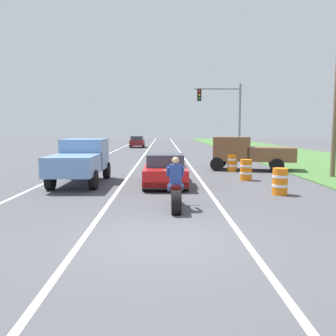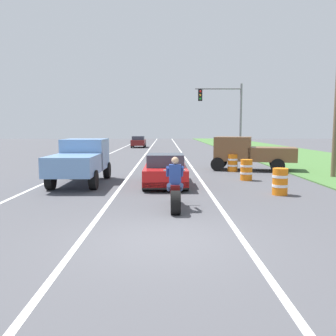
{
  "view_description": "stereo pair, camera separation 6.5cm",
  "coord_description": "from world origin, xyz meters",
  "px_view_note": "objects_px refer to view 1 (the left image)",
  "views": [
    {
      "loc": [
        0.0,
        -7.64,
        2.46
      ],
      "look_at": [
        0.19,
        5.45,
        1.0
      ],
      "focal_mm": 37.72,
      "sensor_mm": 36.0,
      "label": 1
    },
    {
      "loc": [
        0.07,
        -7.64,
        2.46
      ],
      "look_at": [
        0.19,
        5.45,
        1.0
      ],
      "focal_mm": 37.72,
      "sensor_mm": 36.0,
      "label": 2
    }
  ],
  "objects_px": {
    "pickup_truck_right_shoulder_brown": "(248,152)",
    "construction_barrel_nearest": "(280,181)",
    "sports_car_red": "(165,171)",
    "traffic_light_mast_near": "(226,110)",
    "distant_car_far_ahead": "(137,142)",
    "construction_barrel_mid": "(246,170)",
    "construction_barrel_far": "(232,163)",
    "pickup_truck_left_lane_light_blue": "(81,159)",
    "motorcycle_with_rider": "(175,191)"
  },
  "relations": [
    {
      "from": "motorcycle_with_rider",
      "to": "pickup_truck_right_shoulder_brown",
      "type": "relative_size",
      "value": 0.43
    },
    {
      "from": "traffic_light_mast_near",
      "to": "construction_barrel_far",
      "type": "distance_m",
      "value": 8.8
    },
    {
      "from": "sports_car_red",
      "to": "construction_barrel_mid",
      "type": "xyz_separation_m",
      "value": [
        3.88,
        1.34,
        -0.13
      ]
    },
    {
      "from": "pickup_truck_right_shoulder_brown",
      "to": "construction_barrel_far",
      "type": "relative_size",
      "value": 5.14
    },
    {
      "from": "construction_barrel_far",
      "to": "sports_car_red",
      "type": "bearing_deg",
      "value": -128.75
    },
    {
      "from": "motorcycle_with_rider",
      "to": "distant_car_far_ahead",
      "type": "relative_size",
      "value": 0.55
    },
    {
      "from": "motorcycle_with_rider",
      "to": "pickup_truck_left_lane_light_blue",
      "type": "height_order",
      "value": "pickup_truck_left_lane_light_blue"
    },
    {
      "from": "construction_barrel_nearest",
      "to": "construction_barrel_far",
      "type": "relative_size",
      "value": 1.0
    },
    {
      "from": "pickup_truck_left_lane_light_blue",
      "to": "distant_car_far_ahead",
      "type": "relative_size",
      "value": 1.2
    },
    {
      "from": "traffic_light_mast_near",
      "to": "construction_barrel_nearest",
      "type": "relative_size",
      "value": 6.0
    },
    {
      "from": "motorcycle_with_rider",
      "to": "traffic_light_mast_near",
      "type": "height_order",
      "value": "traffic_light_mast_near"
    },
    {
      "from": "pickup_truck_right_shoulder_brown",
      "to": "distant_car_far_ahead",
      "type": "xyz_separation_m",
      "value": [
        -8.47,
        25.92,
        -0.33
      ]
    },
    {
      "from": "pickup_truck_right_shoulder_brown",
      "to": "construction_barrel_far",
      "type": "xyz_separation_m",
      "value": [
        -1.07,
        -0.62,
        -0.6
      ]
    },
    {
      "from": "motorcycle_with_rider",
      "to": "distant_car_far_ahead",
      "type": "xyz_separation_m",
      "value": [
        -3.79,
        36.21,
        0.18
      ]
    },
    {
      "from": "pickup_truck_right_shoulder_brown",
      "to": "construction_barrel_nearest",
      "type": "bearing_deg",
      "value": -95.01
    },
    {
      "from": "pickup_truck_right_shoulder_brown",
      "to": "construction_barrel_nearest",
      "type": "distance_m",
      "value": 7.94
    },
    {
      "from": "pickup_truck_left_lane_light_blue",
      "to": "construction_barrel_mid",
      "type": "height_order",
      "value": "pickup_truck_left_lane_light_blue"
    },
    {
      "from": "traffic_light_mast_near",
      "to": "construction_barrel_nearest",
      "type": "bearing_deg",
      "value": -92.44
    },
    {
      "from": "sports_car_red",
      "to": "construction_barrel_mid",
      "type": "height_order",
      "value": "sports_car_red"
    },
    {
      "from": "pickup_truck_right_shoulder_brown",
      "to": "construction_barrel_nearest",
      "type": "xyz_separation_m",
      "value": [
        -0.69,
        -7.88,
        -0.6
      ]
    },
    {
      "from": "construction_barrel_mid",
      "to": "motorcycle_with_rider",
      "type": "bearing_deg",
      "value": -120.29
    },
    {
      "from": "motorcycle_with_rider",
      "to": "pickup_truck_left_lane_light_blue",
      "type": "relative_size",
      "value": 0.46
    },
    {
      "from": "distant_car_far_ahead",
      "to": "sports_car_red",
      "type": "bearing_deg",
      "value": -83.63
    },
    {
      "from": "pickup_truck_left_lane_light_blue",
      "to": "motorcycle_with_rider",
      "type": "bearing_deg",
      "value": -51.98
    },
    {
      "from": "construction_barrel_mid",
      "to": "construction_barrel_nearest",
      "type": "bearing_deg",
      "value": -84.0
    },
    {
      "from": "motorcycle_with_rider",
      "to": "construction_barrel_far",
      "type": "distance_m",
      "value": 10.32
    },
    {
      "from": "sports_car_red",
      "to": "construction_barrel_nearest",
      "type": "height_order",
      "value": "sports_car_red"
    },
    {
      "from": "construction_barrel_far",
      "to": "distant_car_far_ahead",
      "type": "distance_m",
      "value": 27.55
    },
    {
      "from": "pickup_truck_left_lane_light_blue",
      "to": "traffic_light_mast_near",
      "type": "bearing_deg",
      "value": 55.17
    },
    {
      "from": "construction_barrel_nearest",
      "to": "distant_car_far_ahead",
      "type": "distance_m",
      "value": 34.69
    },
    {
      "from": "motorcycle_with_rider",
      "to": "distant_car_far_ahead",
      "type": "bearing_deg",
      "value": 95.97
    },
    {
      "from": "pickup_truck_right_shoulder_brown",
      "to": "construction_barrel_mid",
      "type": "xyz_separation_m",
      "value": [
        -1.09,
        -4.13,
        -0.6
      ]
    },
    {
      "from": "sports_car_red",
      "to": "traffic_light_mast_near",
      "type": "relative_size",
      "value": 0.72
    },
    {
      "from": "construction_barrel_far",
      "to": "pickup_truck_left_lane_light_blue",
      "type": "bearing_deg",
      "value": -149.77
    },
    {
      "from": "pickup_truck_right_shoulder_brown",
      "to": "pickup_truck_left_lane_light_blue",
      "type": "bearing_deg",
      "value": -149.79
    },
    {
      "from": "construction_barrel_nearest",
      "to": "traffic_light_mast_near",
      "type": "bearing_deg",
      "value": 87.56
    },
    {
      "from": "motorcycle_with_rider",
      "to": "pickup_truck_left_lane_light_blue",
      "type": "bearing_deg",
      "value": 128.02
    },
    {
      "from": "sports_car_red",
      "to": "traffic_light_mast_near",
      "type": "xyz_separation_m",
      "value": [
        4.93,
        12.89,
        3.31
      ]
    },
    {
      "from": "construction_barrel_mid",
      "to": "construction_barrel_far",
      "type": "distance_m",
      "value": 3.51
    },
    {
      "from": "construction_barrel_far",
      "to": "pickup_truck_right_shoulder_brown",
      "type": "bearing_deg",
      "value": 30.04
    },
    {
      "from": "construction_barrel_nearest",
      "to": "construction_barrel_far",
      "type": "xyz_separation_m",
      "value": [
        -0.38,
        7.26,
        0.0
      ]
    },
    {
      "from": "construction_barrel_far",
      "to": "motorcycle_with_rider",
      "type": "bearing_deg",
      "value": -110.48
    },
    {
      "from": "sports_car_red",
      "to": "construction_barrel_far",
      "type": "bearing_deg",
      "value": 51.25
    },
    {
      "from": "pickup_truck_left_lane_light_blue",
      "to": "traffic_light_mast_near",
      "type": "height_order",
      "value": "traffic_light_mast_near"
    },
    {
      "from": "construction_barrel_mid",
      "to": "distant_car_far_ahead",
      "type": "height_order",
      "value": "distant_car_far_ahead"
    },
    {
      "from": "sports_car_red",
      "to": "pickup_truck_right_shoulder_brown",
      "type": "relative_size",
      "value": 0.84
    },
    {
      "from": "pickup_truck_right_shoulder_brown",
      "to": "construction_barrel_mid",
      "type": "distance_m",
      "value": 4.31
    },
    {
      "from": "traffic_light_mast_near",
      "to": "construction_barrel_mid",
      "type": "bearing_deg",
      "value": -95.18
    },
    {
      "from": "pickup_truck_left_lane_light_blue",
      "to": "construction_barrel_far",
      "type": "xyz_separation_m",
      "value": [
        7.67,
        4.47,
        -0.6
      ]
    },
    {
      "from": "traffic_light_mast_near",
      "to": "distant_car_far_ahead",
      "type": "relative_size",
      "value": 1.5
    }
  ]
}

